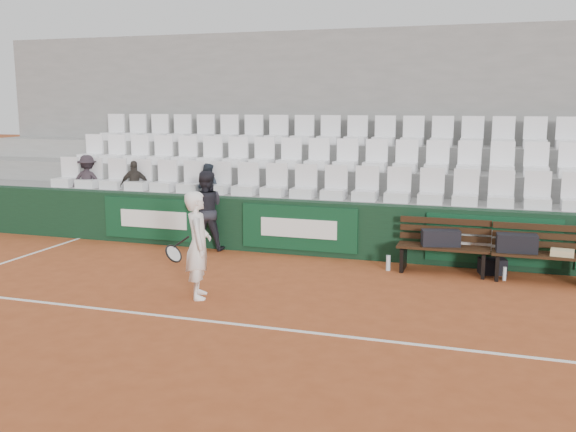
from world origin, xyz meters
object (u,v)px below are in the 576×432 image
(sports_bag_left, at_px, (441,238))
(water_bottle_far, at_px, (504,274))
(spectator_c, at_px, (207,167))
(sports_bag_ground, at_px, (492,266))
(bench_right, at_px, (540,268))
(sports_bag_right, at_px, (517,243))
(bench_left, at_px, (443,259))
(water_bottle_near, at_px, (388,263))
(spectator_a, at_px, (87,161))
(ball_kid, at_px, (205,211))
(tennis_player, at_px, (198,245))
(spectator_b, at_px, (134,164))

(sports_bag_left, height_order, water_bottle_far, sports_bag_left)
(spectator_c, bearing_deg, sports_bag_ground, 172.53)
(bench_right, height_order, water_bottle_far, bench_right)
(sports_bag_right, xyz_separation_m, water_bottle_far, (-0.16, -0.12, -0.48))
(bench_left, xyz_separation_m, sports_bag_left, (-0.05, 0.03, 0.36))
(water_bottle_near, distance_m, water_bottle_far, 1.86)
(water_bottle_near, height_order, spectator_a, spectator_a)
(water_bottle_far, relative_size, spectator_c, 0.21)
(ball_kid, bearing_deg, bench_right, 156.90)
(bench_left, height_order, tennis_player, tennis_player)
(water_bottle_near, relative_size, ball_kid, 0.17)
(ball_kid, bearing_deg, water_bottle_near, 153.31)
(bench_right, relative_size, spectator_a, 1.32)
(ball_kid, relative_size, spectator_c, 1.47)
(spectator_a, distance_m, spectator_c, 2.83)
(sports_bag_left, bearing_deg, sports_bag_ground, 9.23)
(bench_left, distance_m, sports_bag_ground, 0.81)
(bench_left, bearing_deg, sports_bag_ground, 11.72)
(sports_bag_right, bearing_deg, spectator_a, 172.50)
(tennis_player, relative_size, spectator_c, 1.49)
(water_bottle_near, bearing_deg, tennis_player, -135.32)
(bench_right, bearing_deg, spectator_b, 171.73)
(spectator_a, height_order, spectator_b, spectator_a)
(water_bottle_near, relative_size, spectator_c, 0.25)
(bench_right, relative_size, spectator_b, 1.43)
(water_bottle_near, xyz_separation_m, spectator_c, (-3.89, 1.23, 1.39))
(sports_bag_left, distance_m, ball_kid, 4.43)
(bench_right, relative_size, water_bottle_far, 6.79)
(sports_bag_right, height_order, water_bottle_near, sports_bag_right)
(bench_right, xyz_separation_m, sports_bag_left, (-1.56, 0.09, 0.36))
(sports_bag_ground, bearing_deg, ball_kid, 178.29)
(sports_bag_ground, distance_m, ball_kid, 5.30)
(sports_bag_ground, xyz_separation_m, spectator_b, (-7.23, 0.92, 1.39))
(ball_kid, bearing_deg, sports_bag_ground, 158.91)
(bench_right, xyz_separation_m, spectator_a, (-9.11, 1.16, 1.34))
(bench_left, bearing_deg, spectator_c, 167.15)
(bench_right, distance_m, ball_kid, 6.01)
(bench_right, relative_size, spectator_c, 1.44)
(water_bottle_far, bearing_deg, bench_right, 11.78)
(bench_left, bearing_deg, spectator_b, 170.41)
(sports_bag_left, height_order, sports_bag_ground, sports_bag_left)
(water_bottle_near, height_order, ball_kid, ball_kid)
(water_bottle_far, height_order, spectator_c, spectator_c)
(bench_left, distance_m, spectator_c, 5.06)
(sports_bag_left, relative_size, water_bottle_far, 2.79)
(sports_bag_right, relative_size, water_bottle_far, 2.80)
(sports_bag_right, xyz_separation_m, spectator_b, (-7.58, 1.15, 0.93))
(sports_bag_ground, xyz_separation_m, spectator_c, (-5.56, 0.92, 1.39))
(water_bottle_near, distance_m, spectator_b, 5.86)
(tennis_player, xyz_separation_m, spectator_c, (-1.51, 3.58, 0.74))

